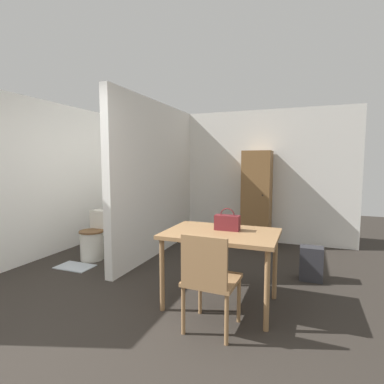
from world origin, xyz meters
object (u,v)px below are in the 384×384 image
at_px(wooden_chair, 209,278).
at_px(handbag, 227,222).
at_px(dining_table, 221,240).
at_px(space_heater, 311,263).
at_px(wooden_cabinet, 257,198).
at_px(toilet, 94,239).

bearing_deg(wooden_chair, handbag, 93.22).
xyz_separation_m(dining_table, space_heater, (0.91, 1.06, -0.49)).
height_order(dining_table, wooden_chair, wooden_chair).
relative_size(wooden_chair, space_heater, 2.07).
height_order(wooden_chair, wooden_cabinet, wooden_cabinet).
bearing_deg(wooden_cabinet, toilet, -142.39).
height_order(wooden_chair, handbag, handbag).
bearing_deg(space_heater, toilet, -174.77).
xyz_separation_m(wooden_chair, space_heater, (0.86, 1.61, -0.29)).
bearing_deg(wooden_cabinet, wooden_chair, -88.51).
height_order(wooden_chair, toilet, wooden_chair).
relative_size(wooden_chair, toilet, 1.22).
distance_m(wooden_chair, wooden_cabinet, 3.09).
height_order(dining_table, toilet, dining_table).
height_order(toilet, wooden_cabinet, wooden_cabinet).
height_order(dining_table, wooden_cabinet, wooden_cabinet).
distance_m(dining_table, space_heater, 1.48).
distance_m(wooden_cabinet, space_heater, 1.85).
height_order(toilet, space_heater, toilet).
xyz_separation_m(wooden_chair, wooden_cabinet, (-0.08, 3.07, 0.36)).
relative_size(wooden_chair, wooden_cabinet, 0.53).
relative_size(handbag, space_heater, 0.60).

